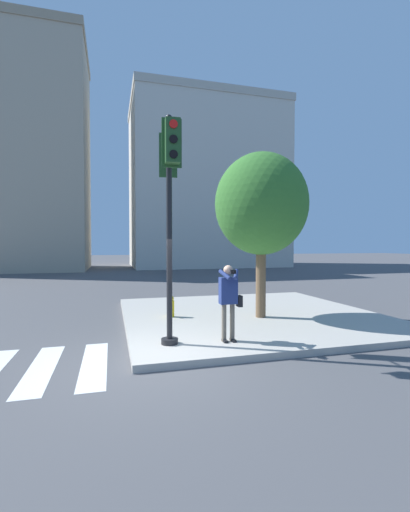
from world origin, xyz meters
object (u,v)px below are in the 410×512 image
Objects in this scene: fire_hydrant at (171,306)px; traffic_signal_pole at (170,187)px; street_tree at (261,205)px; person_photographer at (229,296)px.

traffic_signal_pole is at bearing -99.93° from fire_hydrant.
traffic_signal_pole reaches higher than street_tree.
traffic_signal_pole reaches higher than person_photographer.
traffic_signal_pole is at bearing -146.40° from street_tree.
person_photographer is 2.66× the size of fire_hydrant.
traffic_signal_pole is at bearing 173.87° from person_photographer.
person_photographer is 3.75m from street_tree.
street_tree is (3.16, 2.10, -0.04)m from traffic_signal_pole.
fire_hydrant is at bearing 105.65° from person_photographer.
street_tree reaches higher than fire_hydrant.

